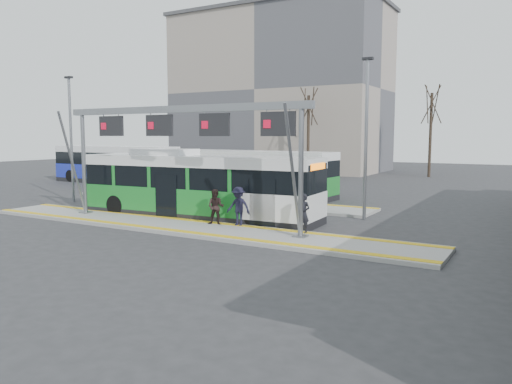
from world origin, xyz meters
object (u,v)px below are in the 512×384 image
hero_bus (198,187)px  passenger_b (216,207)px  gantry (179,130)px  passenger_c (238,206)px  passenger_a (303,213)px

hero_bus → passenger_b: 2.95m
gantry → passenger_b: size_ratio=8.34×
hero_bus → passenger_b: bearing=-41.5°
passenger_b → passenger_c: (1.04, 0.23, 0.07)m
hero_bus → passenger_a: bearing=-17.1°
gantry → hero_bus: (-0.79, 2.39, -2.75)m
passenger_a → passenger_c: passenger_c is taller
hero_bus → passenger_a: hero_bus is taller
passenger_a → passenger_b: bearing=-165.6°
gantry → passenger_b: (1.48, 0.62, -3.37)m
hero_bus → passenger_a: 6.61m
gantry → passenger_b: gantry is taller
passenger_a → passenger_c: (-3.09, 0.00, 0.06)m
gantry → hero_bus: gantry is taller
gantry → passenger_c: gantry is taller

